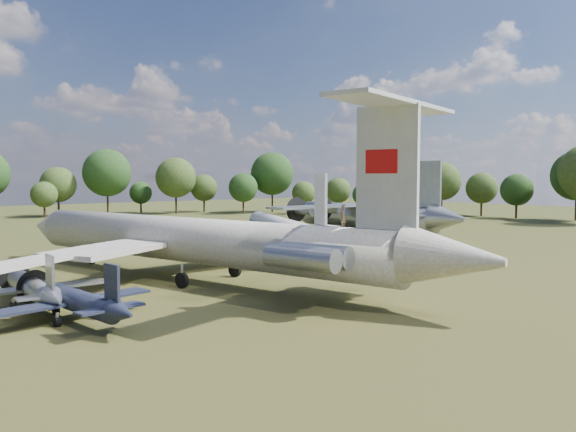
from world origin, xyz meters
TOP-DOWN VIEW (x-y plane):
  - ground at (0.00, 0.00)m, footprint 300.00×300.00m
  - il62_airliner at (-5.30, -3.75)m, footprint 58.54×67.98m
  - tu104_jet at (13.95, 7.06)m, footprint 44.70×50.23m
  - an12_transport at (35.19, 13.35)m, footprint 34.76×38.84m
  - small_prop_west at (-18.64, -12.46)m, footprint 12.73×16.05m
  - small_prop_northwest at (-19.73, -6.38)m, footprint 11.19×15.09m
  - person_on_il62 at (-1.10, -19.19)m, footprint 0.70×0.55m

SIDE VIEW (x-z plane):
  - ground at x=0.00m, z-range 0.00..0.00m
  - small_prop_west at x=-18.64m, z-range 0.00..2.15m
  - small_prop_northwest at x=-19.73m, z-range 0.00..2.18m
  - tu104_jet at x=13.95m, z-range 0.00..4.14m
  - an12_transport at x=35.19m, z-range 0.00..5.10m
  - il62_airliner at x=-5.30m, z-range 0.00..5.71m
  - person_on_il62 at x=-1.10m, z-range 5.71..7.39m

